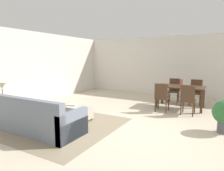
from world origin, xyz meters
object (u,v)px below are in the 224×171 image
Objects in this scene: dining_chair_far_left at (174,89)px; dining_chair_far_right at (196,91)px; vase_centerpiece at (181,83)px; book_on_ottoman at (72,105)px; side_table at (3,105)px; ottoman_table at (74,112)px; dining_chair_near_right at (188,98)px; dining_table at (180,89)px; couch at (36,119)px; table_lamp at (2,86)px; dining_chair_near_left at (162,96)px.

dining_chair_far_right is (0.79, -0.00, 0.00)m from dining_chair_far_left.
book_on_ottoman is (-2.44, -2.83, -0.46)m from vase_centerpiece.
ottoman_table is at bearing 30.54° from side_table.
side_table is 5.57m from vase_centerpiece.
dining_table is at bearing 113.79° from dining_chair_near_right.
couch is 1.59m from table_lamp.
table_lamp is 5.52m from dining_table.
dining_chair_far_left is at bearing 51.87° from side_table.
side_table is 0.59× the size of dining_chair_far_right.
couch is at bearing -96.33° from book_on_ottoman.
dining_chair_near_left reaches higher than side_table.
couch is 2.48× the size of dining_chair_near_left.
side_table is 2.29× the size of vase_centerpiece.
dining_chair_far_right is at bearing 46.30° from side_table.
side_table is at bearing 180.00° from table_lamp.
dining_table reaches higher than ottoman_table.
ottoman_table is 2.78m from dining_chair_near_left.
dining_chair_near_left is 1.64m from dining_chair_far_left.
dining_chair_near_left is 0.79m from dining_chair_near_right.
dining_chair_near_right is 3.54× the size of book_on_ottoman.
dining_chair_far_right is (0.42, 0.82, -0.14)m from dining_table.
dining_chair_near_right is 3.42m from book_on_ottoman.
couch is at bearing -122.95° from vase_centerpiece.
dining_table is 1.68× the size of dining_chair_near_left.
table_lamp is at bearing -149.46° from ottoman_table.
dining_chair_far_right is (4.41, 4.62, 0.09)m from side_table.
dining_chair_near_right reaches higher than couch.
dining_chair_near_right and dining_chair_far_left have the same top height.
side_table is 5.87m from dining_chair_far_left.
dining_table is 0.91m from dining_chair_near_right.
dining_chair_far_left is at bearing 179.95° from dining_chair_far_right.
dining_chair_far_left is at bearing 61.65° from ottoman_table.
ottoman_table is 1.79× the size of side_table.
ottoman_table is at bearing 78.67° from couch.
side_table is 5.51m from dining_table.
couch is 2.48× the size of dining_chair_near_right.
vase_centerpiece reaches higher than dining_chair_far_right.
side_table is 4.65m from dining_chair_near_left.
dining_chair_near_right reaches higher than book_on_ottoman.
side_table is 1.03× the size of table_lamp.
couch is 4.70m from dining_table.
dining_chair_near_left is 3.54× the size of book_on_ottoman.
side_table is 6.39m from dining_chair_far_right.
dining_table is at bearing 43.51° from table_lamp.
dining_chair_near_left is (-0.43, -0.82, -0.14)m from dining_table.
ottoman_table is 3.75m from vase_centerpiece.
dining_chair_far_left is at bearing 51.87° from table_lamp.
ottoman_table is at bearing -129.67° from dining_table.
dining_chair_near_right is at bearing -65.97° from dining_chair_far_left.
side_table is 5.28m from dining_chair_near_right.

